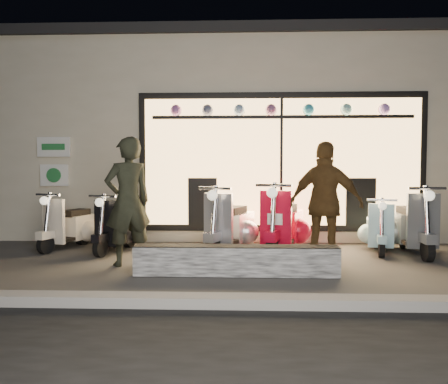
# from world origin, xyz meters

# --- Properties ---
(ground) EXTENTS (40.00, 40.00, 0.00)m
(ground) POSITION_xyz_m (0.00, 0.00, 0.00)
(ground) COLOR #383533
(ground) RESTS_ON ground
(kerb) EXTENTS (40.00, 0.25, 0.12)m
(kerb) POSITION_xyz_m (0.00, -2.00, 0.06)
(kerb) COLOR slate
(kerb) RESTS_ON ground
(shop_building) EXTENTS (10.20, 6.23, 4.20)m
(shop_building) POSITION_xyz_m (0.00, 4.98, 2.10)
(shop_building) COLOR beige
(shop_building) RESTS_ON ground
(graffiti_barrier) EXTENTS (2.71, 0.28, 0.40)m
(graffiti_barrier) POSITION_xyz_m (-0.03, -0.65, 0.20)
(graffiti_barrier) COLOR black
(graffiti_barrier) RESTS_ON ground
(scooter_silver) EXTENTS (0.85, 1.51, 1.09)m
(scooter_silver) POSITION_xyz_m (-0.12, 1.10, 0.44)
(scooter_silver) COLOR black
(scooter_silver) RESTS_ON ground
(scooter_red) EXTENTS (0.84, 1.59, 1.14)m
(scooter_red) POSITION_xyz_m (0.78, 1.15, 0.46)
(scooter_red) COLOR black
(scooter_red) RESTS_ON ground
(scooter_black) EXTENTS (0.65, 1.35, 0.96)m
(scooter_black) POSITION_xyz_m (-2.05, 1.14, 0.38)
(scooter_black) COLOR black
(scooter_black) RESTS_ON ground
(scooter_cream) EXTENTS (0.72, 1.35, 0.97)m
(scooter_cream) POSITION_xyz_m (-3.00, 1.37, 0.39)
(scooter_cream) COLOR black
(scooter_cream) RESTS_ON ground
(scooter_blue) EXTENTS (0.60, 1.27, 0.90)m
(scooter_blue) POSITION_xyz_m (2.44, 1.24, 0.36)
(scooter_blue) COLOR black
(scooter_blue) RESTS_ON ground
(scooter_grey) EXTENTS (0.53, 1.53, 1.10)m
(scooter_grey) POSITION_xyz_m (2.93, 1.11, 0.44)
(scooter_grey) COLOR black
(scooter_grey) RESTS_ON ground
(man) EXTENTS (0.82, 0.76, 1.89)m
(man) POSITION_xyz_m (-1.63, -0.07, 0.94)
(man) COLOR black
(man) RESTS_ON ground
(woman) EXTENTS (1.16, 0.84, 1.83)m
(woman) POSITION_xyz_m (1.28, 0.03, 0.91)
(woman) COLOR brown
(woman) RESTS_ON ground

